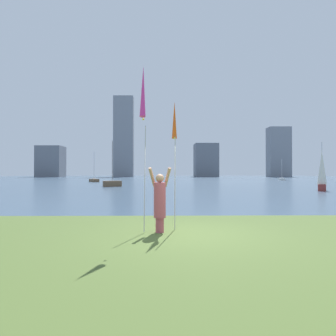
{
  "coord_description": "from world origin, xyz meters",
  "views": [
    {
      "loc": [
        -0.7,
        -8.21,
        1.75
      ],
      "look_at": [
        -0.42,
        12.18,
        2.0
      ],
      "focal_mm": 31.42,
      "sensor_mm": 36.0,
      "label": 1
    }
  ],
  "objects": [
    {
      "name": "ground",
      "position": [
        0.0,
        50.95,
        -0.06
      ],
      "size": [
        120.0,
        138.0,
        0.12
      ],
      "color": "#475B28"
    },
    {
      "name": "person",
      "position": [
        -0.82,
        0.24,
        0.92
      ],
      "size": [
        0.69,
        0.51,
        1.87
      ],
      "rotation": [
        0.0,
        0.0,
        0.11
      ],
      "color": "#B24C59",
      "rests_on": "ground"
    },
    {
      "name": "kite_flag_left",
      "position": [
        -1.27,
        -0.28,
        3.83
      ],
      "size": [
        0.16,
        1.34,
        4.66
      ],
      "color": "#B2B2B7",
      "rests_on": "ground"
    },
    {
      "name": "kite_flag_right",
      "position": [
        -0.37,
        0.86,
        3.24
      ],
      "size": [
        0.16,
        0.75,
        3.91
      ],
      "color": "#B2B2B7",
      "rests_on": "ground"
    },
    {
      "name": "bag",
      "position": [
        -0.83,
        1.4,
        0.12
      ],
      "size": [
        0.19,
        0.13,
        0.23
      ],
      "color": "brown",
      "rests_on": "ground"
    },
    {
      "name": "sailboat_2",
      "position": [
        -6.77,
        26.29,
        0.37
      ],
      "size": [
        2.27,
        1.59,
        5.37
      ],
      "color": "brown",
      "rests_on": "ground"
    },
    {
      "name": "sailboat_5",
      "position": [
        -12.8,
        42.68,
        0.31
      ],
      "size": [
        2.34,
        3.13,
        5.15
      ],
      "color": "brown",
      "rests_on": "ground"
    },
    {
      "name": "sailboat_6",
      "position": [
        22.78,
        49.97,
        0.28
      ],
      "size": [
        0.8,
        2.04,
        4.24
      ],
      "color": "silver",
      "rests_on": "ground"
    },
    {
      "name": "sailboat_7",
      "position": [
        13.67,
        18.29,
        1.7
      ],
      "size": [
        1.35,
        1.7,
        4.46
      ],
      "color": "maroon",
      "rests_on": "ground"
    },
    {
      "name": "skyline_tower_0",
      "position": [
        -38.35,
        89.77,
        5.1
      ],
      "size": [
        8.0,
        7.0,
        10.2
      ],
      "color": "slate",
      "rests_on": "ground"
    },
    {
      "name": "skyline_tower_1",
      "position": [
        -14.26,
        90.31,
        13.49
      ],
      "size": [
        6.59,
        3.3,
        26.98
      ],
      "color": "gray",
      "rests_on": "ground"
    },
    {
      "name": "skyline_tower_2",
      "position": [
        13.72,
        92.68,
        5.65
      ],
      "size": [
        7.82,
        7.9,
        11.3
      ],
      "color": "slate",
      "rests_on": "ground"
    },
    {
      "name": "skyline_tower_3",
      "position": [
        38.28,
        90.98,
        8.41
      ],
      "size": [
        7.22,
        4.6,
        16.81
      ],
      "color": "gray",
      "rests_on": "ground"
    }
  ]
}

